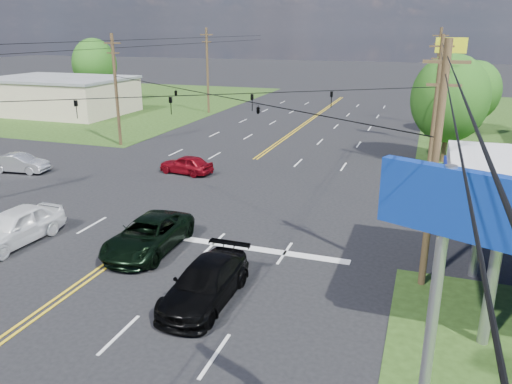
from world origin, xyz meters
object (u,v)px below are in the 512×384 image
at_px(tree_right_b, 474,91).
at_px(pole_nw, 116,89).
at_px(tree_far_l, 94,64).
at_px(pole_left_far, 207,70).
at_px(pole_se, 435,167).
at_px(tree_right_a, 450,99).
at_px(suv_black, 205,283).
at_px(polesign_se, 440,261).
at_px(pole_ne, 436,103).
at_px(pickup_dkgreen, 148,235).
at_px(retail_nw, 60,97).
at_px(sedan_silver, 20,163).
at_px(pickup_white, 15,226).
at_px(pole_right_far, 436,76).

bearing_deg(tree_right_b, pole_nw, -153.05).
height_order(pole_nw, tree_far_l, pole_nw).
bearing_deg(pole_left_far, pole_se, -54.90).
bearing_deg(tree_right_a, pole_se, -92.73).
bearing_deg(suv_black, pole_left_far, 114.48).
distance_m(tree_right_b, polesign_se, 44.14).
xyz_separation_m(pole_ne, pickup_dkgreen, (-12.05, -18.73, -4.16)).
height_order(pole_left_far, suv_black, pole_left_far).
xyz_separation_m(tree_right_a, polesign_se, (-1.00, -31.97, 1.21)).
height_order(pole_ne, tree_right_b, pole_ne).
xyz_separation_m(retail_nw, polesign_se, (43.00, -41.97, 4.08)).
bearing_deg(pickup_dkgreen, suv_black, -38.39).
relative_size(pole_left_far, pickup_dkgreen, 1.83).
bearing_deg(pole_se, sedan_silver, 163.90).
bearing_deg(pickup_white, pickup_dkgreen, 15.19).
bearing_deg(sedan_silver, tree_right_a, -73.46).
distance_m(retail_nw, pickup_dkgreen, 44.34).
distance_m(pole_nw, suv_black, 28.95).
bearing_deg(pole_left_far, polesign_se, -61.54).
bearing_deg(pole_nw, tree_right_b, 26.95).
relative_size(pole_right_far, pickup_white, 1.98).
relative_size(retail_nw, pole_ne, 1.68).
bearing_deg(pole_left_far, tree_far_l, 168.11).
bearing_deg(pole_ne, sedan_silver, -160.16).
distance_m(pole_left_far, tree_far_l, 19.42).
bearing_deg(pole_nw, suv_black, -50.23).
height_order(pole_left_far, sedan_silver, pole_left_far).
bearing_deg(pole_right_far, sedan_silver, -133.70).
bearing_deg(pole_ne, tree_right_a, 71.57).
bearing_deg(polesign_se, pole_nw, 131.91).
xyz_separation_m(retail_nw, pole_ne, (43.00, -13.00, 2.92)).
height_order(pole_se, suv_black, pole_se).
bearing_deg(pole_right_far, tree_right_a, -86.42).
height_order(tree_right_a, polesign_se, tree_right_a).
distance_m(pole_nw, tree_right_b, 33.10).
xyz_separation_m(pole_right_far, pickup_white, (-18.49, -39.07, -4.31)).
height_order(pole_se, tree_right_a, pole_se).
xyz_separation_m(pole_se, pole_nw, (-26.00, 18.00, 0.00)).
bearing_deg(polesign_se, pole_ne, 90.00).
bearing_deg(sedan_silver, pole_se, -113.92).
xyz_separation_m(tree_far_l, suv_black, (37.33, -45.02, -4.45)).
bearing_deg(pole_right_far, tree_far_l, 174.92).
bearing_deg(tree_far_l, pole_se, -42.34).
xyz_separation_m(suv_black, sedan_silver, (-20.05, 12.02, -0.07)).
xyz_separation_m(pole_left_far, tree_right_a, (27.00, -16.00, -0.30)).
bearing_deg(pole_nw, pole_se, -34.70).
bearing_deg(sedan_silver, tree_right_b, -59.13).
xyz_separation_m(pole_nw, sedan_silver, (-1.71, -10.00, -4.24)).
distance_m(pole_nw, tree_right_a, 27.17).
height_order(retail_nw, pole_right_far, pole_right_far).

